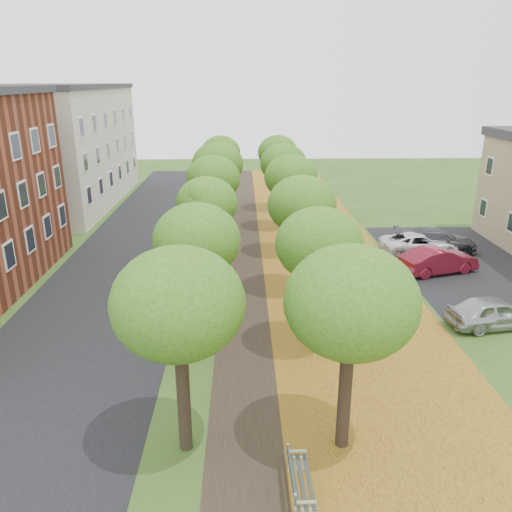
{
  "coord_description": "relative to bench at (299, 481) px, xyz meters",
  "views": [
    {
      "loc": [
        -0.4,
        -12.58,
        10.65
      ],
      "look_at": [
        0.24,
        10.56,
        2.5
      ],
      "focal_mm": 35.0,
      "sensor_mm": 36.0,
      "label": 1
    }
  ],
  "objects": [
    {
      "name": "car_red",
      "position": [
        9.94,
        16.44,
        0.27
      ],
      "size": [
        4.9,
        2.9,
        1.52
      ],
      "primitive_type": "imported",
      "rotation": [
        0.0,
        0.0,
        1.87
      ],
      "color": "maroon",
      "rests_on": "ground"
    },
    {
      "name": "car_white",
      "position": [
        9.94,
        19.82,
        0.2
      ],
      "size": [
        5.12,
        2.63,
        1.38
      ],
      "primitive_type": "imported",
      "rotation": [
        0.0,
        0.0,
        1.64
      ],
      "color": "silver",
      "rests_on": "ground"
    },
    {
      "name": "car_grey",
      "position": [
        11.2,
        20.34,
        0.27
      ],
      "size": [
        5.48,
        2.75,
        1.53
      ],
      "primitive_type": "imported",
      "rotation": [
        0.0,
        0.0,
        1.45
      ],
      "color": "#333237",
      "rests_on": "ground"
    },
    {
      "name": "car_silver",
      "position": [
        9.94,
        9.61,
        0.23
      ],
      "size": [
        4.46,
        2.3,
        1.45
      ],
      "primitive_type": "imported",
      "rotation": [
        0.0,
        0.0,
        1.71
      ],
      "color": "#A4A5A9",
      "rests_on": "ground"
    },
    {
      "name": "footpath",
      "position": [
        -1.06,
        17.0,
        -0.49
      ],
      "size": [
        3.2,
        70.0,
        0.01
      ],
      "primitive_type": "cube",
      "color": "black",
      "rests_on": "ground"
    },
    {
      "name": "ground",
      "position": [
        -1.06,
        2.0,
        -0.49
      ],
      "size": [
        120.0,
        120.0,
        0.0
      ],
      "primitive_type": "plane",
      "color": "#2D4C19",
      "rests_on": "ground"
    },
    {
      "name": "leaf_verge",
      "position": [
        3.94,
        17.0,
        -0.49
      ],
      "size": [
        7.5,
        70.0,
        0.01
      ],
      "primitive_type": "cube",
      "color": "#AC801F",
      "rests_on": "ground"
    },
    {
      "name": "tree_row_west",
      "position": [
        -3.26,
        17.0,
        4.2
      ],
      "size": [
        3.49,
        33.49,
        6.22
      ],
      "color": "black",
      "rests_on": "ground"
    },
    {
      "name": "building_cream",
      "position": [
        -18.06,
        35.0,
        4.72
      ],
      "size": [
        10.3,
        20.3,
        10.4
      ],
      "color": "beige",
      "rests_on": "ground"
    },
    {
      "name": "parking_lot",
      "position": [
        12.44,
        18.0,
        -0.49
      ],
      "size": [
        9.0,
        16.0,
        0.01
      ],
      "primitive_type": "cube",
      "color": "black",
      "rests_on": "ground"
    },
    {
      "name": "street_asphalt",
      "position": [
        -8.56,
        17.0,
        -0.49
      ],
      "size": [
        8.0,
        70.0,
        0.01
      ],
      "primitive_type": "cube",
      "color": "black",
      "rests_on": "ground"
    },
    {
      "name": "tree_row_east",
      "position": [
        1.54,
        17.0,
        4.2
      ],
      "size": [
        3.49,
        33.49,
        6.22
      ],
      "color": "black",
      "rests_on": "ground"
    },
    {
      "name": "bench",
      "position": [
        0.0,
        0.0,
        0.0
      ],
      "size": [
        0.62,
        2.01,
        0.94
      ],
      "rotation": [
        0.0,
        0.0,
        1.59
      ],
      "color": "#2B362F",
      "rests_on": "ground"
    }
  ]
}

